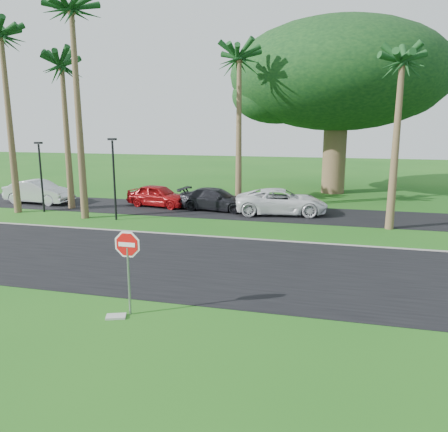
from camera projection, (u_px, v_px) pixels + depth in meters
name	position (u px, v px, depth m)	size (l,w,h in m)	color
ground	(155.00, 278.00, 15.63)	(120.00, 120.00, 0.00)	#175515
road	(175.00, 261.00, 17.53)	(120.00, 8.00, 0.02)	black
parking_strip	(233.00, 211.00, 27.49)	(120.00, 5.00, 0.02)	black
curb	(204.00, 236.00, 21.37)	(120.00, 0.12, 0.06)	gray
stop_sign_near	(128.00, 255.00, 12.30)	(1.05, 0.07, 2.62)	gray
palm_left_far	(1.00, 40.00, 25.18)	(5.00, 5.00, 11.50)	brown
palm_left_mid	(62.00, 70.00, 26.78)	(5.00, 5.00, 10.00)	brown
palm_left_near	(72.00, 15.00, 23.31)	(5.00, 5.00, 12.50)	brown
palm_center	(239.00, 62.00, 27.02)	(5.00, 5.00, 10.50)	brown
palm_right_near	(402.00, 66.00, 21.27)	(5.00, 5.00, 9.50)	brown
canopy_tree	(338.00, 76.00, 33.22)	(16.50, 16.50, 13.12)	brown
streetlight_left	(41.00, 172.00, 26.88)	(0.45, 0.25, 4.34)	black
streetlight_right	(114.00, 174.00, 24.58)	(0.45, 0.25, 4.64)	black
car_silver	(39.00, 192.00, 30.12)	(1.68, 4.81, 1.59)	silver
car_red	(159.00, 196.00, 28.96)	(1.72, 4.29, 1.46)	#9D0D10
car_dark	(216.00, 200.00, 27.74)	(1.94, 4.76, 1.38)	black
car_minivan	(281.00, 202.00, 26.52)	(2.56, 5.54, 1.54)	white
utility_slab	(116.00, 316.00, 12.44)	(0.55, 0.35, 0.06)	#A4A59D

